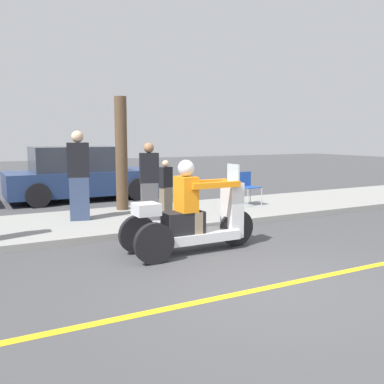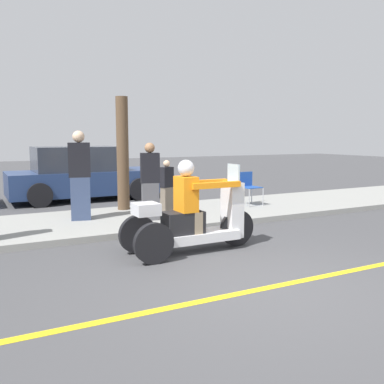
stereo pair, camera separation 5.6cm
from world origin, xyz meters
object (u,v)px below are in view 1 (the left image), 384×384
at_px(spectator_by_tree, 79,177).
at_px(parked_car_lot_right, 80,175).
at_px(motorcycle_trike, 192,219).
at_px(tree_trunk, 121,154).
at_px(spectator_far_back, 166,187).
at_px(spectator_with_child, 149,183).
at_px(folding_chair_curbside, 247,185).

relative_size(spectator_by_tree, parked_car_lot_right, 0.43).
relative_size(motorcycle_trike, parked_car_lot_right, 0.54).
bearing_deg(tree_trunk, spectator_far_back, -50.15).
height_order(spectator_by_tree, spectator_with_child, spectator_by_tree).
bearing_deg(spectator_with_child, spectator_by_tree, 152.30).
height_order(spectator_far_back, folding_chair_curbside, spectator_far_back).
xyz_separation_m(spectator_by_tree, spectator_far_back, (1.92, -0.06, -0.31)).
distance_m(spectator_far_back, spectator_with_child, 0.91).
relative_size(motorcycle_trike, tree_trunk, 0.86).
bearing_deg(motorcycle_trike, spectator_by_tree, 110.68).
height_order(spectator_by_tree, folding_chair_curbside, spectator_by_tree).
relative_size(spectator_with_child, folding_chair_curbside, 1.93).
bearing_deg(spectator_with_child, motorcycle_trike, -94.85).
relative_size(spectator_far_back, spectator_with_child, 0.75).
distance_m(motorcycle_trike, spectator_by_tree, 3.11).
bearing_deg(motorcycle_trike, tree_trunk, 88.29).
bearing_deg(parked_car_lot_right, spectator_with_child, -84.87).
bearing_deg(spectator_far_back, spectator_by_tree, 178.21).
bearing_deg(spectator_with_child, tree_trunk, 92.99).
bearing_deg(folding_chair_curbside, motorcycle_trike, -137.12).
distance_m(parked_car_lot_right, tree_trunk, 2.91).
xyz_separation_m(motorcycle_trike, tree_trunk, (0.11, 3.69, 0.90)).
relative_size(folding_chair_curbside, tree_trunk, 0.31).
distance_m(motorcycle_trike, tree_trunk, 3.80).
distance_m(spectator_by_tree, tree_trunk, 1.51).
bearing_deg(spectator_by_tree, tree_trunk, 34.14).
bearing_deg(folding_chair_curbside, spectator_with_child, -166.83).
bearing_deg(spectator_with_child, spectator_far_back, 43.10).
distance_m(motorcycle_trike, spectator_far_back, 2.94).
relative_size(motorcycle_trike, spectator_far_back, 1.90).
bearing_deg(tree_trunk, parked_car_lot_right, 96.25).
bearing_deg(parked_car_lot_right, spectator_far_back, -74.30).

